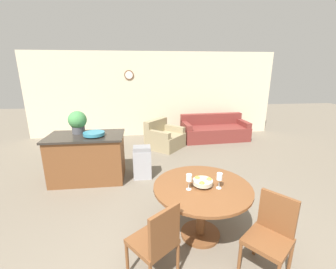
{
  "coord_description": "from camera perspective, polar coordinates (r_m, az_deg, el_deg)",
  "views": [
    {
      "loc": [
        -0.39,
        -1.6,
        2.15
      ],
      "look_at": [
        0.1,
        2.55,
        0.93
      ],
      "focal_mm": 24.0,
      "sensor_mm": 36.0,
      "label": 1
    }
  ],
  "objects": [
    {
      "name": "fruit_bowl",
      "position": [
        2.91,
        8.8,
        -11.8
      ],
      "size": [
        0.25,
        0.25,
        0.11
      ],
      "color": "#B7B29E",
      "rests_on": "dining_table"
    },
    {
      "name": "dining_chair_near_right",
      "position": [
        2.8,
        24.72,
        -21.63
      ],
      "size": [
        0.59,
        0.59,
        0.89
      ],
      "rotation": [
        0.0,
        0.0,
        8.52
      ],
      "color": "brown",
      "rests_on": "ground_plane"
    },
    {
      "name": "wine_glass_left",
      "position": [
        2.77,
        5.36,
        -11.03
      ],
      "size": [
        0.07,
        0.07,
        0.2
      ],
      "color": "silver",
      "rests_on": "dining_table"
    },
    {
      "name": "couch",
      "position": [
        7.29,
        11.64,
        0.93
      ],
      "size": [
        2.09,
        1.04,
        0.77
      ],
      "rotation": [
        0.0,
        0.0,
        0.06
      ],
      "color": "maroon",
      "rests_on": "ground_plane"
    },
    {
      "name": "trash_bin",
      "position": [
        4.62,
        -6.55,
        -7.03
      ],
      "size": [
        0.36,
        0.26,
        0.67
      ],
      "color": "#9E9EA3",
      "rests_on": "ground_plane"
    },
    {
      "name": "dining_table",
      "position": [
        3.02,
        8.61,
        -15.54
      ],
      "size": [
        1.24,
        1.24,
        0.73
      ],
      "color": "brown",
      "rests_on": "ground_plane"
    },
    {
      "name": "wall_back",
      "position": [
        7.47,
        -3.75,
        10.03
      ],
      "size": [
        8.0,
        0.09,
        2.7
      ],
      "color": "beige",
      "rests_on": "ground_plane"
    },
    {
      "name": "teal_bowl",
      "position": [
        4.46,
        -18.3,
        0.19
      ],
      "size": [
        0.4,
        0.4,
        0.08
      ],
      "color": "teal",
      "rests_on": "kitchen_island"
    },
    {
      "name": "wine_glass_right",
      "position": [
        2.85,
        12.94,
        -10.53
      ],
      "size": [
        0.07,
        0.07,
        0.2
      ],
      "color": "silver",
      "rests_on": "dining_table"
    },
    {
      "name": "kitchen_island",
      "position": [
        4.75,
        -19.71,
        -5.51
      ],
      "size": [
        1.44,
        0.83,
        0.93
      ],
      "color": "brown",
      "rests_on": "ground_plane"
    },
    {
      "name": "potted_plant",
      "position": [
        4.75,
        -21.98,
        3.09
      ],
      "size": [
        0.35,
        0.35,
        0.44
      ],
      "color": "#4C4C51",
      "rests_on": "kitchen_island"
    },
    {
      "name": "armchair",
      "position": [
        6.37,
        -1.0,
        -0.95
      ],
      "size": [
        1.21,
        1.21,
        0.78
      ],
      "rotation": [
        0.0,
        0.0,
        0.86
      ],
      "color": "#998966",
      "rests_on": "ground_plane"
    },
    {
      "name": "dining_chair_near_left",
      "position": [
        2.51,
        -2.88,
        -25.09
      ],
      "size": [
        0.59,
        0.59,
        0.89
      ],
      "rotation": [
        0.0,
        0.0,
        6.95
      ],
      "color": "brown",
      "rests_on": "ground_plane"
    }
  ]
}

